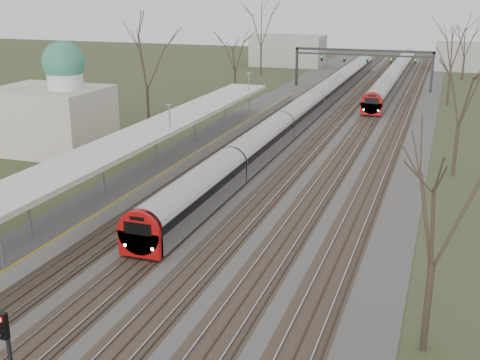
% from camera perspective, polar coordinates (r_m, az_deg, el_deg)
% --- Properties ---
extents(track_bed, '(24.00, 160.00, 0.22)m').
position_cam_1_polar(track_bed, '(66.32, 7.68, 4.74)').
color(track_bed, '#474442').
rests_on(track_bed, ground).
extents(platform, '(3.50, 69.00, 1.00)m').
position_cam_1_polar(platform, '(52.85, -6.20, 1.98)').
color(platform, '#9E9B93').
rests_on(platform, ground).
extents(canopy, '(4.10, 50.00, 3.11)m').
position_cam_1_polar(canopy, '(48.10, -8.61, 4.54)').
color(canopy, slate).
rests_on(canopy, platform).
extents(dome_building, '(10.00, 8.00, 10.30)m').
position_cam_1_polar(dome_building, '(58.95, -17.37, 6.13)').
color(dome_building, beige).
rests_on(dome_building, ground).
extents(signal_gantry, '(21.00, 0.59, 6.08)m').
position_cam_1_polar(signal_gantry, '(94.79, 11.59, 11.35)').
color(signal_gantry, black).
rests_on(signal_gantry, ground).
extents(tree_west_far, '(5.50, 5.50, 11.33)m').
position_cam_1_polar(tree_west_far, '(64.23, -8.93, 11.48)').
color(tree_west_far, '#2D231C').
rests_on(tree_west_far, ground).
extents(tree_east_near, '(4.50, 4.50, 9.27)m').
position_cam_1_polar(tree_east_near, '(24.80, 18.26, -2.31)').
color(tree_east_near, '#2D231C').
rests_on(tree_east_near, ground).
extents(tree_east_far, '(5.00, 5.00, 10.30)m').
position_cam_1_polar(tree_east_far, '(50.99, 20.35, 8.23)').
color(tree_east_far, '#2D231C').
rests_on(tree_east_far, ground).
extents(train_near, '(2.62, 90.21, 3.05)m').
position_cam_1_polar(train_near, '(74.90, 7.00, 7.35)').
color(train_near, '#989AA1').
rests_on(train_near, ground).
extents(train_far, '(2.62, 60.21, 3.05)m').
position_cam_1_polar(train_far, '(103.09, 14.49, 9.71)').
color(train_far, '#989AA1').
rests_on(train_far, ground).
extents(signal_post, '(0.35, 0.45, 4.10)m').
position_cam_1_polar(signal_post, '(23.25, -21.19, -14.51)').
color(signal_post, black).
rests_on(signal_post, ground).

